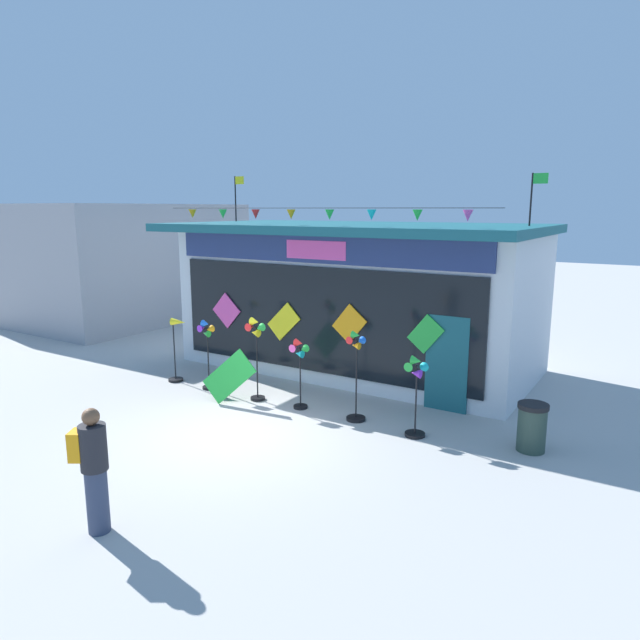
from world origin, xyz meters
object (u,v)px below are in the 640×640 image
kite_shop_building (359,295)px  wind_spinner_far_left (177,345)px  person_near_camera (93,467)px  trash_bin (532,427)px  wind_spinner_left (207,344)px  wind_spinner_center_right (299,362)px  wind_spinner_far_right (416,387)px  display_kite_on_ground (229,376)px  wind_spinner_center_left (256,343)px  wind_spinner_right (356,371)px

kite_shop_building → wind_spinner_far_left: (-3.01, -3.57, -0.99)m
person_near_camera → trash_bin: size_ratio=1.98×
wind_spinner_left → wind_spinner_center_right: bearing=0.9°
wind_spinner_far_right → person_near_camera: 5.59m
person_near_camera → display_kite_on_ground: person_near_camera is taller
wind_spinner_center_right → wind_spinner_far_left: bearing=179.9°
wind_spinner_center_left → display_kite_on_ground: bearing=-127.8°
trash_bin → wind_spinner_far_right: bearing=-166.0°
kite_shop_building → person_near_camera: 8.92m
person_near_camera → trash_bin: (4.20, 5.61, -0.46)m
kite_shop_building → wind_spinner_left: (-2.00, -3.62, -0.83)m
wind_spinner_far_right → trash_bin: wind_spinner_far_right is taller
person_near_camera → wind_spinner_left: bearing=-1.9°
wind_spinner_right → person_near_camera: 5.34m
wind_spinner_left → wind_spinner_center_left: (1.44, -0.01, 0.20)m
kite_shop_building → wind_spinner_center_right: 3.73m
wind_spinner_center_right → wind_spinner_far_right: (2.62, -0.11, -0.06)m
wind_spinner_left → wind_spinner_center_right: wind_spinner_left is taller
wind_spinner_right → display_kite_on_ground: wind_spinner_right is taller
wind_spinner_left → display_kite_on_ground: bearing=-24.1°
person_near_camera → trash_bin: 7.02m
wind_spinner_far_left → display_kite_on_ground: size_ratio=1.40×
wind_spinner_far_right → trash_bin: (1.95, 0.49, -0.52)m
wind_spinner_right → wind_spinner_far_left: bearing=-179.8°
person_near_camera → trash_bin: bearing=-68.0°
kite_shop_building → trash_bin: (5.12, -3.20, -1.47)m
wind_spinner_center_left → wind_spinner_center_right: size_ratio=1.23×
kite_shop_building → person_near_camera: bearing=-84.1°
wind_spinner_right → trash_bin: size_ratio=2.14×
wind_spinner_center_right → wind_spinner_right: size_ratio=0.83×
wind_spinner_center_right → person_near_camera: size_ratio=0.89×
wind_spinner_far_right → person_near_camera: person_near_camera is taller
wind_spinner_center_left → person_near_camera: size_ratio=1.10×
wind_spinner_left → display_kite_on_ground: (1.08, -0.48, -0.48)m
kite_shop_building → wind_spinner_left: 4.21m
wind_spinner_far_right → display_kite_on_ground: size_ratio=1.36×
wind_spinner_right → person_near_camera: bearing=-100.2°
wind_spinner_right → wind_spinner_far_right: (1.31, -0.13, -0.07)m
display_kite_on_ground → wind_spinner_right: bearing=11.0°
wind_spinner_center_right → trash_bin: 4.63m
wind_spinner_far_left → kite_shop_building: bearing=49.9°
wind_spinner_far_right → trash_bin: size_ratio=1.80×
kite_shop_building → wind_spinner_left: bearing=-118.9°
wind_spinner_center_right → wind_spinner_right: bearing=0.9°
trash_bin → wind_spinner_left: bearing=-176.7°
wind_spinner_center_left → display_kite_on_ground: size_ratio=1.63×
wind_spinner_center_left → person_near_camera: wind_spinner_center_left is taller
wind_spinner_right → wind_spinner_far_right: size_ratio=1.18×
wind_spinner_far_left → wind_spinner_right: size_ratio=0.87×
wind_spinner_right → trash_bin: wind_spinner_right is taller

